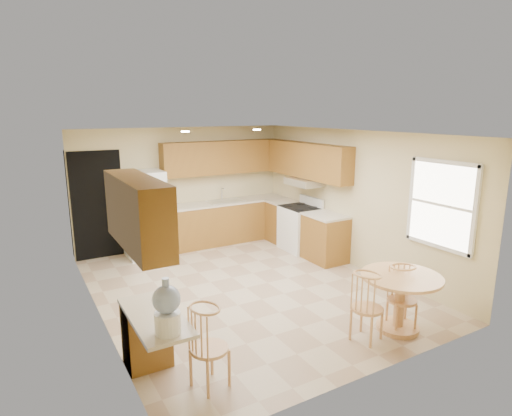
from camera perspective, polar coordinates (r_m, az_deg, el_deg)
floor at (r=7.12m, az=-1.34°, el=-10.58°), size 5.50×5.50×0.00m
ceiling at (r=6.54m, az=-1.46°, el=9.95°), size 4.50×5.50×0.02m
wall_back at (r=9.18m, az=-9.66°, el=2.77°), size 4.50×0.02×2.50m
wall_front at (r=4.60m, az=15.40°, el=-7.73°), size 4.50×0.02×2.50m
wall_left at (r=6.01m, az=-20.60°, el=-3.23°), size 0.02×5.50×2.50m
wall_right at (r=8.02m, az=12.86°, el=1.16°), size 0.02×5.50×2.50m
doorway at (r=8.77m, az=-20.34°, el=0.33°), size 0.90×0.02×2.10m
base_cab_back at (r=9.42m, az=-3.84°, el=-1.90°), size 2.75×0.60×0.87m
counter_back at (r=9.32m, az=-3.89°, el=0.81°), size 2.75×0.63×0.04m
base_cab_right_a at (r=9.44m, az=3.63°, el=-1.86°), size 0.60×0.59×0.87m
counter_right_a at (r=9.33m, az=3.67°, el=0.84°), size 0.63×0.59×0.04m
base_cab_right_b at (r=8.31m, az=9.19°, el=-4.06°), size 0.60×0.80×0.87m
counter_right_b at (r=8.20m, az=9.30°, el=-1.01°), size 0.63×0.80×0.04m
upper_cab_back at (r=9.28m, az=-4.35°, el=6.76°), size 2.75×0.33×0.70m
upper_cab_right at (r=8.74m, az=6.86°, el=6.33°), size 0.33×2.42×0.70m
upper_cab_left at (r=4.38m, az=-15.50°, el=-0.58°), size 0.33×1.40×0.70m
sink at (r=9.30m, az=-4.03°, el=0.93°), size 0.78×0.44×0.01m
range_hood at (r=8.72m, az=6.45°, el=3.47°), size 0.50×0.76×0.14m
desk_pedestal at (r=5.18m, az=-14.36°, el=-16.05°), size 0.48×0.42×0.72m
desk_top at (r=4.68m, az=-13.32°, el=-13.93°), size 0.50×1.20×0.04m
window at (r=6.75m, az=23.51°, el=0.40°), size 0.06×1.12×1.30m
can_light_a at (r=7.42m, az=-9.42°, el=10.02°), size 0.14×0.14×0.02m
can_light_b at (r=8.03m, az=0.11°, el=10.39°), size 0.14×0.14×0.02m
refrigerator at (r=8.65m, az=-14.64°, el=-0.80°), size 0.75×0.73×1.70m
stove at (r=8.88m, az=5.91°, el=-2.63°), size 0.65×0.76×1.09m
dining_table at (r=5.97m, az=18.66°, el=-10.85°), size 1.03×1.03×0.76m
chair_table_a at (r=5.54m, az=15.29°, el=-12.03°), size 0.39×0.51×0.89m
chair_table_b at (r=5.95m, az=19.59°, el=-10.80°), size 0.38×0.41×0.85m
chair_desk at (r=4.54m, az=-5.80°, el=-17.36°), size 0.40×0.52×0.90m
water_crock at (r=4.20m, az=-11.79°, el=-12.99°), size 0.27×0.27×0.55m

